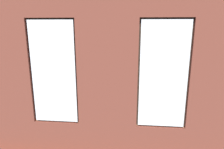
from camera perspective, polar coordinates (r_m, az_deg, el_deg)
name	(u,v)px	position (r m, az deg, el deg)	size (l,w,h in m)	color
ground_plane	(117,108)	(6.56, 1.43, -9.58)	(6.39, 5.81, 0.10)	#99663D
brick_wall_with_windows	(107,84)	(3.66, -1.33, -2.65)	(5.79, 0.30, 3.10)	brown
white_wall_right	(25,59)	(6.74, -23.60, 4.09)	(0.10, 4.81, 3.10)	white
couch_by_window	(81,124)	(4.82, -8.74, -13.84)	(2.08, 0.87, 0.80)	black
couch_left	(191,103)	(6.37, 21.54, -7.66)	(1.04, 2.15, 0.80)	black
coffee_table	(104,97)	(6.28, -2.42, -6.36)	(1.48, 0.81, 0.44)	tan
cup_ceramic	(104,94)	(6.24, -2.43, -5.54)	(0.07, 0.07, 0.09)	#33567F
table_plant_small	(117,90)	(6.31, 1.43, -4.54)	(0.15, 0.15, 0.23)	#47423D
remote_black	(107,96)	(6.13, -1.55, -6.24)	(0.05, 0.17, 0.02)	black
media_console	(40,97)	(7.04, -19.84, -5.95)	(1.24, 0.42, 0.54)	black
tv_flatscreen	(38,76)	(6.85, -20.29, -0.52)	(1.16, 0.20, 0.83)	black
papasan_chair	(115,82)	(7.80, 0.78, -2.02)	(1.00, 1.00, 0.66)	olive
potted_plant_mid_room_small	(150,89)	(7.20, 10.71, -4.10)	(0.30, 0.30, 0.57)	brown
potted_plant_corner_far_left	(224,110)	(4.77, 29.29, -8.94)	(1.10, 1.06, 1.32)	gray
potted_plant_foreground_right	(67,74)	(8.53, -12.74, 0.17)	(0.87, 0.89, 1.14)	gray
potted_plant_between_couches	(146,115)	(4.63, 9.82, -11.26)	(0.66, 0.71, 1.27)	#9E5638
potted_plant_near_tv	(40,92)	(5.71, -19.82, -4.63)	(0.93, 0.88, 1.45)	gray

